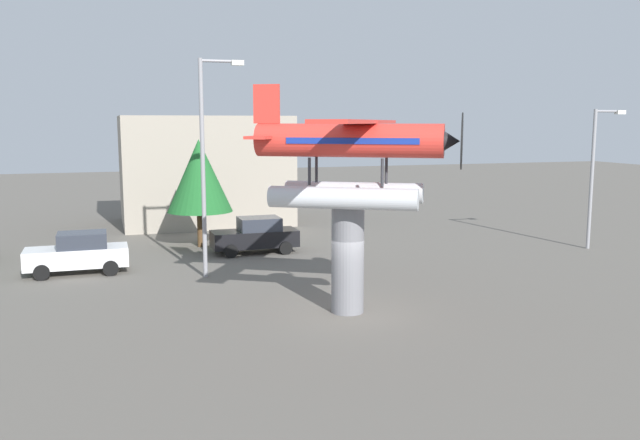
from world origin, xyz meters
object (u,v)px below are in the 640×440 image
object	(u,v)px
car_near_white	(78,253)
streetlight_secondary	(596,167)
floatplane_monument	(352,155)
tree_east	(199,176)
car_mid_black	(256,235)
streetlight_primary	(207,154)
display_pedestal	(348,259)
storefront_building	(205,170)

from	to	relation	value
car_near_white	streetlight_secondary	world-z (taller)	streetlight_secondary
floatplane_monument	tree_east	world-z (taller)	floatplane_monument
car_mid_black	streetlight_primary	world-z (taller)	streetlight_primary
floatplane_monument	streetlight_secondary	world-z (taller)	floatplane_monument
display_pedestal	tree_east	world-z (taller)	tree_east
display_pedestal	streetlight_secondary	xyz separation A→B (m)	(15.93, 6.92, 2.31)
streetlight_primary	floatplane_monument	bearing A→B (deg)	-60.83
display_pedestal	car_mid_black	distance (m)	11.20
floatplane_monument	streetlight_secondary	xyz separation A→B (m)	(15.82, 6.98, -1.19)
car_mid_black	storefront_building	bearing A→B (deg)	-85.50
display_pedestal	car_near_white	distance (m)	12.71
car_mid_black	storefront_building	size ratio (longest dim) A/B	0.41
car_near_white	tree_east	distance (m)	7.92
display_pedestal	storefront_building	bearing A→B (deg)	93.99
car_mid_black	streetlight_primary	distance (m)	6.84
car_mid_black	tree_east	bearing A→B (deg)	-46.24
display_pedestal	storefront_building	size ratio (longest dim) A/B	0.36
car_mid_black	streetlight_primary	xyz separation A→B (m)	(-2.97, -4.46, 4.24)
car_mid_black	tree_east	xyz separation A→B (m)	(-2.35, 2.46, 2.80)
floatplane_monument	car_near_white	distance (m)	13.56
display_pedestal	floatplane_monument	bearing A→B (deg)	-31.15
streetlight_primary	display_pedestal	bearing A→B (deg)	-61.32
car_near_white	storefront_building	world-z (taller)	storefront_building
floatplane_monument	car_near_white	bearing A→B (deg)	165.74
car_near_white	car_mid_black	xyz separation A→B (m)	(8.20, 2.09, 0.00)
streetlight_secondary	car_mid_black	bearing A→B (deg)	165.74
display_pedestal	streetlight_primary	size ratio (longest dim) A/B	0.41
display_pedestal	storefront_building	xyz separation A→B (m)	(-1.53, 22.00, 1.56)
car_near_white	storefront_building	xyz separation A→B (m)	(7.34, 12.95, 2.51)
display_pedestal	storefront_building	world-z (taller)	storefront_building
display_pedestal	car_mid_black	xyz separation A→B (m)	(-0.68, 11.14, -0.95)
car_near_white	storefront_building	distance (m)	15.10
floatplane_monument	streetlight_primary	bearing A→B (deg)	150.32
storefront_building	tree_east	xyz separation A→B (m)	(-1.50, -8.41, 0.29)
streetlight_primary	tree_east	distance (m)	7.09
streetlight_secondary	storefront_building	xyz separation A→B (m)	(-17.47, 15.08, -0.75)
streetlight_secondary	storefront_building	bearing A→B (deg)	139.19
floatplane_monument	storefront_building	bearing A→B (deg)	125.42
streetlight_primary	tree_east	xyz separation A→B (m)	(0.62, 6.92, -1.44)
car_near_white	display_pedestal	bearing A→B (deg)	134.44
car_mid_black	storefront_building	xyz separation A→B (m)	(-0.85, 10.86, 2.51)
floatplane_monument	car_near_white	world-z (taller)	floatplane_monument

